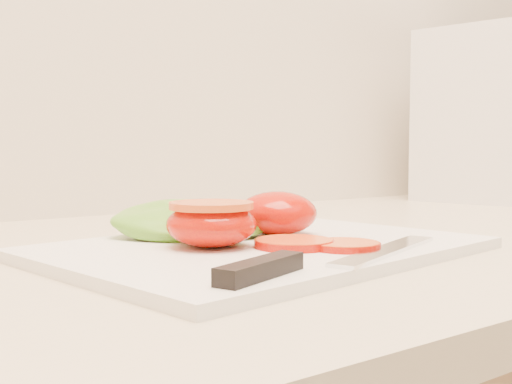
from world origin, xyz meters
TOP-DOWN VIEW (x-y plane):
  - cutting_board at (-0.50, 1.61)m, footprint 0.41×0.32m
  - tomato_half_dome at (-0.46, 1.64)m, footprint 0.08×0.08m
  - tomato_half_cut at (-0.55, 1.61)m, footprint 0.08×0.08m
  - tomato_slice_0 at (-0.49, 1.57)m, footprint 0.07×0.07m
  - tomato_slice_1 at (-0.47, 1.54)m, footprint 0.06×0.06m
  - lettuce_leaf_0 at (-0.53, 1.68)m, footprint 0.19×0.16m
  - knife at (-0.54, 1.49)m, footprint 0.27×0.08m
  - appliance at (0.18, 1.81)m, footprint 0.25×0.29m

SIDE VIEW (x-z plane):
  - cutting_board at x=-0.50m, z-range 0.93..0.94m
  - tomato_slice_1 at x=-0.47m, z-range 0.94..0.95m
  - tomato_slice_0 at x=-0.49m, z-range 0.94..0.95m
  - knife at x=-0.54m, z-range 0.94..0.95m
  - lettuce_leaf_0 at x=-0.53m, z-range 0.94..0.97m
  - tomato_half_cut at x=-0.55m, z-range 0.94..0.98m
  - tomato_half_dome at x=-0.46m, z-range 0.94..0.98m
  - appliance at x=0.18m, z-range 0.93..1.23m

